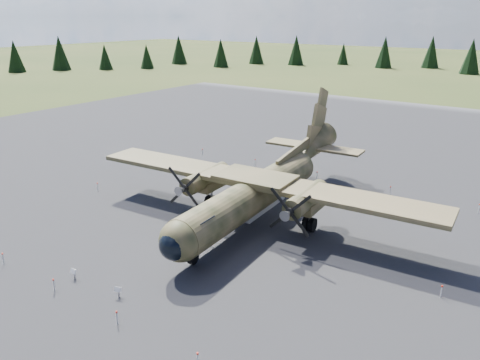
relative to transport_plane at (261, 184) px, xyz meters
The scene contains 7 objects.
ground 5.13m from the transport_plane, 95.74° to the right, with size 500.00×500.00×0.00m, color #515325.
apron 6.55m from the transport_plane, 94.11° to the left, with size 120.00×120.00×0.04m, color #56565A.
transport_plane is the anchor object (origin of this frame).
info_placard_left 16.87m from the transport_plane, 106.00° to the right, with size 0.49×0.24×0.75m.
info_placard_right 16.00m from the transport_plane, 91.79° to the right, with size 0.49×0.32×0.72m.
barrier_fence 4.98m from the transport_plane, 101.72° to the right, with size 33.12×29.62×0.85m.
treeline 2.06m from the transport_plane, 76.19° to the right, with size 292.26×292.59×10.98m.
Camera 1 is at (20.74, -27.90, 16.67)m, focal length 35.00 mm.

